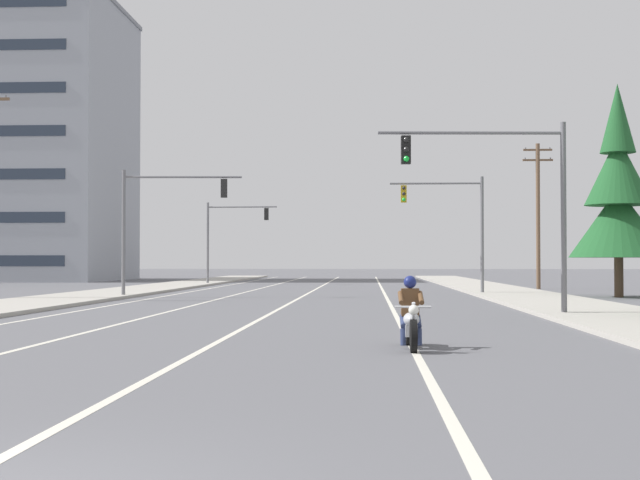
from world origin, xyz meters
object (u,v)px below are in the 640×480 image
(traffic_signal_mid_left, at_px, (228,230))
(conifer_tree_right_verge_far, at_px, (618,199))
(traffic_signal_mid_right, at_px, (455,217))
(traffic_signal_near_left, at_px, (159,212))
(traffic_signal_near_right, at_px, (508,186))
(motorcycle_with_rider, at_px, (411,319))
(utility_pole_right_far, at_px, (538,211))

(traffic_signal_mid_left, xyz_separation_m, conifer_tree_right_verge_far, (22.72, -22.71, 0.66))
(traffic_signal_mid_right, relative_size, traffic_signal_mid_left, 1.00)
(traffic_signal_near_left, distance_m, conifer_tree_right_verge_far, 22.39)
(traffic_signal_near_right, relative_size, traffic_signal_mid_left, 1.00)
(traffic_signal_near_right, xyz_separation_m, traffic_signal_mid_left, (-15.00, 38.27, -0.04))
(traffic_signal_near_left, bearing_deg, motorcycle_with_rider, -66.18)
(utility_pole_right_far, bearing_deg, motorcycle_with_rider, -104.18)
(motorcycle_with_rider, distance_m, utility_pole_right_far, 40.85)
(traffic_signal_near_right, height_order, conifer_tree_right_verge_far, conifer_tree_right_verge_far)
(traffic_signal_near_right, distance_m, traffic_signal_near_left, 20.39)
(traffic_signal_near_left, bearing_deg, traffic_signal_mid_left, 90.91)
(motorcycle_with_rider, height_order, utility_pole_right_far, utility_pole_right_far)
(motorcycle_with_rider, relative_size, conifer_tree_right_verge_far, 0.21)
(motorcycle_with_rider, xyz_separation_m, conifer_tree_right_verge_far, (11.35, 26.24, 4.21))
(traffic_signal_mid_left, bearing_deg, utility_pole_right_far, -24.19)
(traffic_signal_near_right, relative_size, traffic_signal_near_left, 1.00)
(traffic_signal_mid_right, xyz_separation_m, conifer_tree_right_verge_far, (7.61, -2.93, 0.69))
(motorcycle_with_rider, distance_m, conifer_tree_right_verge_far, 28.90)
(traffic_signal_near_left, relative_size, traffic_signal_mid_left, 1.00)
(traffic_signal_near_right, distance_m, conifer_tree_right_verge_far, 17.38)
(traffic_signal_mid_left, relative_size, conifer_tree_right_verge_far, 0.59)
(traffic_signal_near_right, distance_m, utility_pole_right_far, 29.39)
(motorcycle_with_rider, relative_size, traffic_signal_mid_left, 0.35)
(motorcycle_with_rider, xyz_separation_m, traffic_signal_near_right, (3.62, 10.69, 3.58))
(utility_pole_right_far, bearing_deg, traffic_signal_near_left, -145.36)
(traffic_signal_near_left, bearing_deg, utility_pole_right_far, 34.64)
(traffic_signal_mid_left, height_order, utility_pole_right_far, utility_pole_right_far)
(traffic_signal_mid_right, bearing_deg, conifer_tree_right_verge_far, -21.04)
(traffic_signal_mid_right, xyz_separation_m, traffic_signal_mid_left, (-15.11, 19.78, 0.03))
(traffic_signal_near_right, xyz_separation_m, utility_pole_right_far, (6.33, 28.69, 0.78))
(traffic_signal_near_right, bearing_deg, utility_pole_right_far, 77.56)
(traffic_signal_mid_right, distance_m, conifer_tree_right_verge_far, 8.19)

